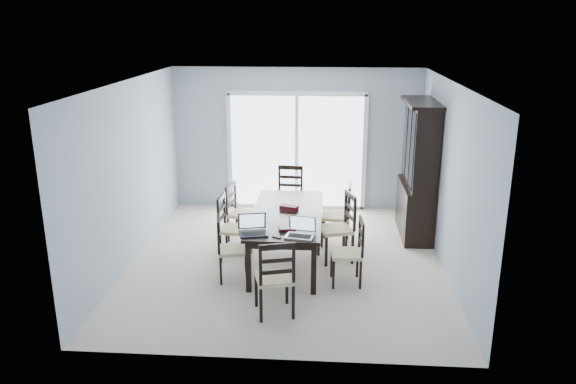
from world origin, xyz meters
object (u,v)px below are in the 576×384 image
at_px(chair_left_far, 237,206).
at_px(chair_right_near, 353,245).
at_px(chair_end_near, 275,271).
at_px(laptop_silver, 300,233).
at_px(chair_left_mid, 229,220).
at_px(cell_phone, 277,237).
at_px(dining_table, 287,218).
at_px(chair_end_far, 290,189).
at_px(laptop_dark, 253,230).
at_px(china_hutch, 418,171).
at_px(chair_left_near, 226,242).
at_px(hot_tub, 287,168).
at_px(game_box, 289,208).
at_px(chair_right_far, 342,208).
at_px(chair_right_mid, 342,220).

bearing_deg(chair_left_far, chair_right_near, 63.36).
height_order(chair_end_near, laptop_silver, chair_end_near).
distance_m(chair_left_mid, laptop_silver, 1.49).
bearing_deg(chair_end_near, cell_phone, 78.24).
bearing_deg(chair_right_near, cell_phone, 103.41).
height_order(dining_table, chair_left_mid, chair_left_mid).
xyz_separation_m(chair_end_far, laptop_dark, (-0.30, -2.52, 0.20)).
relative_size(china_hutch, chair_left_near, 2.13).
distance_m(laptop_silver, cell_phone, 0.30).
height_order(chair_left_near, chair_end_near, chair_end_near).
height_order(chair_end_far, cell_phone, chair_end_far).
bearing_deg(chair_end_far, laptop_silver, 101.66).
distance_m(laptop_dark, hot_tub, 4.53).
height_order(dining_table, chair_left_far, chair_left_far).
distance_m(dining_table, china_hutch, 2.41).
bearing_deg(chair_left_far, chair_end_far, 148.93).
distance_m(laptop_silver, hot_tub, 4.60).
relative_size(dining_table, chair_left_mid, 1.98).
bearing_deg(chair_end_far, chair_left_near, 77.92).
bearing_deg(hot_tub, game_box, -85.36).
bearing_deg(laptop_silver, chair_right_far, 81.14).
xyz_separation_m(chair_left_near, chair_left_far, (-0.09, 1.48, 0.01)).
height_order(dining_table, hot_tub, hot_tub).
bearing_deg(chair_left_mid, chair_left_near, 9.86).
bearing_deg(chair_right_mid, chair_left_near, 99.30).
bearing_deg(chair_right_near, china_hutch, -33.93).
height_order(chair_left_mid, laptop_dark, chair_left_mid).
height_order(china_hutch, game_box, china_hutch).
height_order(china_hutch, chair_left_mid, china_hutch).
xyz_separation_m(chair_left_mid, laptop_dark, (0.49, -0.95, 0.22)).
bearing_deg(chair_left_far, chair_right_mid, 80.29).
xyz_separation_m(chair_left_mid, chair_end_near, (0.84, -1.69, 0.01)).
height_order(chair_left_far, laptop_silver, chair_left_far).
distance_m(chair_left_mid, game_box, 0.90).
bearing_deg(chair_right_near, chair_left_mid, 63.98).
distance_m(dining_table, chair_end_near, 1.62).
relative_size(chair_right_far, game_box, 4.39).
bearing_deg(game_box, laptop_silver, -78.70).
height_order(chair_right_far, hot_tub, chair_right_far).
height_order(chair_end_near, chair_end_far, chair_end_far).
relative_size(chair_right_near, chair_right_mid, 0.89).
height_order(chair_left_mid, chair_right_mid, chair_right_mid).
relative_size(chair_left_near, chair_right_mid, 0.88).
xyz_separation_m(china_hutch, laptop_silver, (-1.79, -2.17, -0.26)).
relative_size(chair_right_far, laptop_dark, 2.72).
distance_m(china_hutch, hot_tub, 3.36).
height_order(chair_right_mid, laptop_dark, chair_right_mid).
bearing_deg(cell_phone, chair_right_mid, 83.93).
distance_m(chair_right_near, laptop_dark, 1.34).
height_order(chair_left_far, laptop_dark, chair_left_far).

